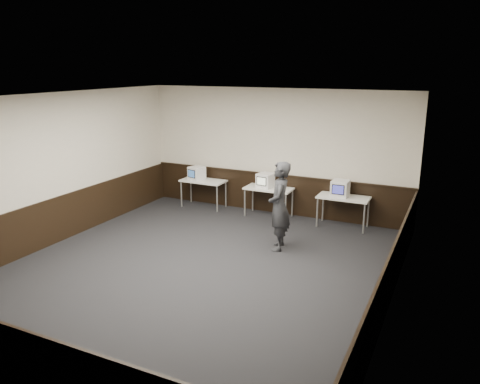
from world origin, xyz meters
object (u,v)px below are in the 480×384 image
(emac_left, at_px, (197,173))
(emac_right, at_px, (340,188))
(desk_left, at_px, (203,183))
(desk_center, at_px, (269,191))
(desk_right, at_px, (343,200))
(person, at_px, (279,206))
(emac_center, at_px, (265,180))

(emac_left, height_order, emac_right, emac_right)
(emac_right, bearing_deg, desk_left, 179.84)
(desk_center, height_order, emac_left, emac_left)
(desk_right, distance_m, emac_right, 0.28)
(desk_left, relative_size, person, 0.64)
(desk_center, xyz_separation_m, emac_center, (-0.10, -0.01, 0.25))
(desk_right, bearing_deg, emac_center, -179.85)
(emac_center, relative_size, person, 0.23)
(desk_left, bearing_deg, emac_center, -0.16)
(desk_left, bearing_deg, desk_center, 0.00)
(desk_right, relative_size, person, 0.64)
(desk_center, bearing_deg, person, -62.30)
(desk_right, bearing_deg, emac_left, -179.46)
(emac_center, xyz_separation_m, person, (1.11, -1.93, 0.00))
(emac_right, bearing_deg, emac_left, -179.59)
(desk_right, relative_size, emac_left, 2.62)
(desk_left, xyz_separation_m, desk_center, (1.90, 0.00, 0.00))
(person, bearing_deg, desk_center, -168.17)
(desk_center, xyz_separation_m, desk_right, (1.90, 0.00, 0.00))
(desk_left, relative_size, emac_center, 2.81)
(desk_center, distance_m, emac_center, 0.27)
(emac_right, xyz_separation_m, person, (-0.80, -1.91, -0.01))
(desk_left, distance_m, desk_right, 3.80)
(desk_center, distance_m, emac_right, 1.83)
(emac_left, relative_size, emac_center, 1.07)
(desk_center, xyz_separation_m, person, (1.02, -1.93, 0.25))
(desk_center, relative_size, emac_center, 2.81)
(emac_center, bearing_deg, desk_left, -173.56)
(emac_right, bearing_deg, desk_right, 15.08)
(desk_left, distance_m, desk_center, 1.90)
(desk_left, xyz_separation_m, person, (2.92, -1.93, 0.25))
(emac_center, bearing_deg, emac_right, 6.06)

